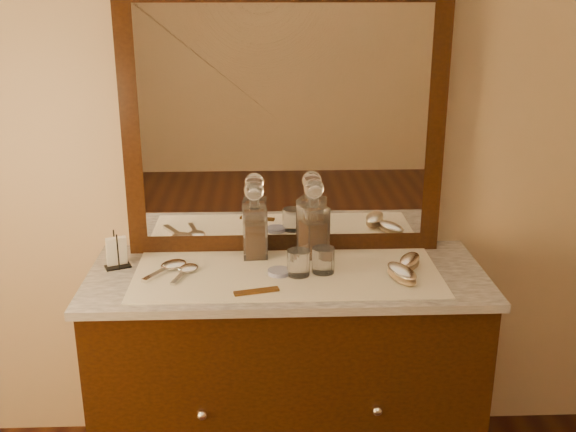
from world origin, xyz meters
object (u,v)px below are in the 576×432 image
object	(u,v)px
pin_dish	(279,272)
hand_mirror_inner	(186,270)
dresser_cabinet	(287,378)
comb	(257,291)
decanter_right	(313,226)
brush_near	(402,273)
hand_mirror_outer	(170,266)
mirror_frame	(284,123)
decanter_left	(255,228)
brush_far	(410,262)
napkin_rack	(117,253)

from	to	relation	value
pin_dish	hand_mirror_inner	xyz separation A→B (m)	(-0.34, 0.03, 0.00)
dresser_cabinet	comb	size ratio (longest dim) A/B	9.06
dresser_cabinet	decanter_right	xyz separation A→B (m)	(0.11, 0.15, 0.56)
brush_near	comb	bearing A→B (deg)	-170.44
hand_mirror_outer	pin_dish	bearing A→B (deg)	-9.06
mirror_frame	decanter_right	distance (m)	0.40
comb	decanter_left	world-z (taller)	decanter_left
mirror_frame	hand_mirror_inner	size ratio (longest dim) A/B	6.37
dresser_cabinet	brush_far	world-z (taller)	brush_far
decanter_left	dresser_cabinet	bearing A→B (deg)	-52.31
mirror_frame	brush_near	bearing A→B (deg)	-39.71
hand_mirror_outer	napkin_rack	bearing A→B (deg)	171.18
dresser_cabinet	brush_far	size ratio (longest dim) A/B	8.60
pin_dish	brush_far	xyz separation A→B (m)	(0.48, 0.04, 0.01)
decanter_left	decanter_right	bearing A→B (deg)	0.46
mirror_frame	brush_far	size ratio (longest dim) A/B	7.37
pin_dish	hand_mirror_outer	bearing A→B (deg)	170.94
mirror_frame	brush_far	xyz separation A→B (m)	(0.45, -0.22, -0.48)
brush_far	hand_mirror_outer	world-z (taller)	brush_far
pin_dish	napkin_rack	distance (m)	0.60
brush_far	hand_mirror_outer	size ratio (longest dim) A/B	0.76
mirror_frame	pin_dish	xyz separation A→B (m)	(-0.03, -0.27, -0.49)
mirror_frame	hand_mirror_outer	bearing A→B (deg)	-154.52
brush_near	brush_far	distance (m)	0.12
hand_mirror_outer	dresser_cabinet	bearing A→B (deg)	-5.69
decanter_right	brush_far	size ratio (longest dim) A/B	1.88
decanter_right	hand_mirror_inner	bearing A→B (deg)	-163.20
comb	brush_far	world-z (taller)	brush_far
brush_near	dresser_cabinet	bearing A→B (deg)	167.64
napkin_rack	hand_mirror_inner	size ratio (longest dim) A/B	0.73
mirror_frame	pin_dish	world-z (taller)	mirror_frame
decanter_left	brush_far	size ratio (longest dim) A/B	1.84
dresser_cabinet	decanter_left	size ratio (longest dim) A/B	4.67
dresser_cabinet	brush_near	world-z (taller)	brush_near
comb	decanter_left	xyz separation A→B (m)	(-0.01, 0.32, 0.11)
dresser_cabinet	mirror_frame	world-z (taller)	mirror_frame
comb	brush_far	distance (m)	0.60
pin_dish	dresser_cabinet	bearing A→B (deg)	36.12
comb	decanter_left	bearing A→B (deg)	77.15
pin_dish	comb	distance (m)	0.17
decanter_right	brush_near	xyz separation A→B (m)	(0.29, -0.24, -0.09)
hand_mirror_inner	decanter_left	bearing A→B (deg)	29.47
brush_far	hand_mirror_inner	size ratio (longest dim) A/B	0.86
hand_mirror_outer	mirror_frame	bearing A→B (deg)	25.48
dresser_cabinet	mirror_frame	bearing A→B (deg)	90.00
pin_dish	napkin_rack	size ratio (longest dim) A/B	0.61
hand_mirror_outer	decanter_right	bearing A→B (deg)	11.63
dresser_cabinet	decanter_left	world-z (taller)	decanter_left
comb	brush_near	world-z (taller)	brush_near
hand_mirror_outer	hand_mirror_inner	distance (m)	0.07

